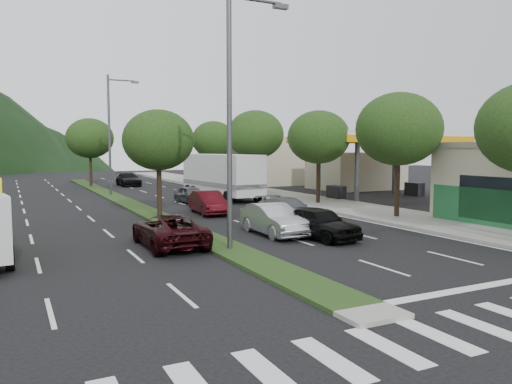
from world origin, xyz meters
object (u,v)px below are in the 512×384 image
tree_r_e (214,140)px  streetlight_mid (112,129)px  tree_med_far (90,138)px  car_queue_a (319,223)px  suv_maroon (169,230)px  tree_r_b (399,129)px  motorhome (222,175)px  streetlight_near (234,106)px  car_queue_b (288,210)px  tree_r_c (319,137)px  car_queue_e (191,195)px  sedan_silver (273,220)px  tree_med_near (158,140)px  tree_r_d (255,135)px  car_queue_f (128,179)px  car_queue_d (211,188)px  car_queue_c (209,203)px

tree_r_e → streetlight_mid: 13.73m
tree_med_far → car_queue_a: tree_med_far is taller
tree_med_far → suv_maroon: (-1.85, -34.07, -4.34)m
tree_r_b → tree_med_far: size_ratio=1.00×
tree_r_e → motorhome: 14.13m
tree_med_far → streetlight_mid: streetlight_mid is taller
tree_r_b → streetlight_near: size_ratio=0.69×
tree_med_far → streetlight_mid: 11.02m
streetlight_near → car_queue_b: 9.43m
tree_r_c → car_queue_e: 10.00m
sedan_silver → suv_maroon: 5.09m
tree_med_near → streetlight_near: streetlight_near is taller
sedan_silver → tree_r_d: bearing=65.8°
car_queue_a → car_queue_b: size_ratio=0.93×
sedan_silver → suv_maroon: bearing=-174.4°
tree_r_b → motorhome: tree_r_b is taller
suv_maroon → motorhome: 19.46m
tree_r_c → streetlight_mid: streetlight_mid is taller
sedan_silver → car_queue_e: 14.38m
tree_r_b → car_queue_e: tree_r_b is taller
car_queue_a → car_queue_f: car_queue_a is taller
tree_r_b → car_queue_a: tree_r_b is taller
car_queue_a → car_queue_d: (3.12, 21.07, -0.10)m
tree_r_d → sedan_silver: 21.92m
streetlight_mid → suv_maroon: (-2.05, -23.07, -4.92)m
tree_r_d → motorhome: 6.36m
tree_r_b → car_queue_f: size_ratio=1.43×
tree_med_far → car_queue_c: (3.22, -25.31, -4.31)m
streetlight_mid → sedan_silver: streetlight_mid is taller
tree_med_near → tree_r_b: bearing=-26.6°
tree_r_c → car_queue_d: 11.44m
tree_r_e → car_queue_d: (-4.30, -10.24, -4.27)m
tree_r_e → car_queue_d: bearing=-112.8°
car_queue_c → motorhome: motorhome is taller
tree_r_e → tree_r_d: bearing=-90.0°
tree_med_near → tree_med_far: size_ratio=0.87×
tree_r_d → tree_med_near: 16.99m
streetlight_mid → motorhome: size_ratio=1.07×
car_queue_f → car_queue_d: bearing=-75.0°
suv_maroon → car_queue_c: car_queue_c is taller
tree_med_near → car_queue_a: 11.02m
sedan_silver → tree_med_far: bearing=95.5°
tree_r_b → tree_r_e: size_ratio=1.03×
tree_r_c → motorhome: (-4.49, 6.95, -2.88)m
suv_maroon → motorhome: motorhome is taller
streetlight_near → sedan_silver: size_ratio=2.30×
sedan_silver → car_queue_e: size_ratio=1.18×
car_queue_a → tree_r_b: bearing=16.5°
tree_r_b → tree_r_d: (0.00, 18.00, 0.14)m
tree_med_near → suv_maroon: tree_med_near is taller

